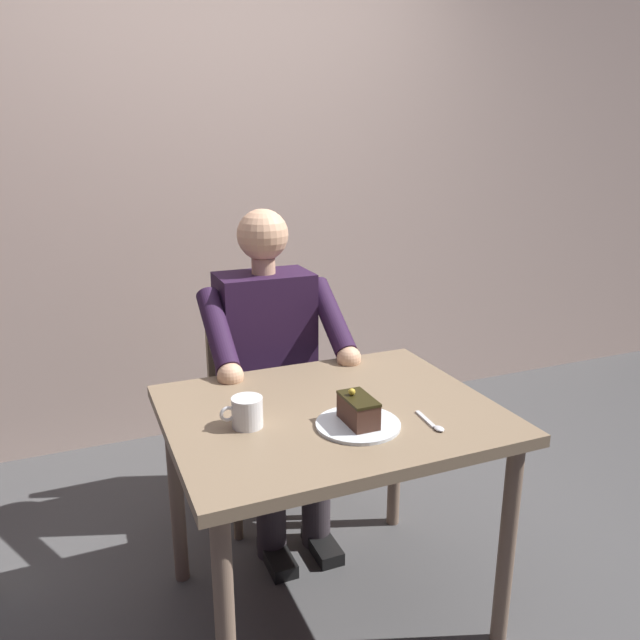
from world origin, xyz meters
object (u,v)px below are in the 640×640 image
Objects in this scene: chair at (260,391)px; coffee_cup at (247,412)px; dining_table at (330,435)px; cake_slice at (358,410)px; seated_person at (272,369)px; dessert_spoon at (433,424)px.

chair is 0.84m from coffee_cup.
dining_table is 0.20m from cake_slice.
coffee_cup is (0.27, 0.58, 0.12)m from seated_person.
chair is at bearing -76.93° from dessert_spoon.
seated_person reaches higher than chair.
dining_table is 0.32m from dessert_spoon.
seated_person is 0.81m from dessert_spoon.
cake_slice is 0.22m from dessert_spoon.
dining_table is at bearing -175.90° from coffee_cup.
cake_slice reaches higher than dining_table.
cake_slice is 0.31m from coffee_cup.
coffee_cup is (0.29, -0.12, -0.00)m from cake_slice.
cake_slice is (-0.02, 0.14, 0.14)m from dining_table.
seated_person is 8.76× the size of dessert_spoon.
dining_table is 1.09× the size of chair.
cake_slice is at bearing 157.57° from coffee_cup.
dessert_spoon reaches higher than dining_table.
seated_person is 0.71m from cake_slice.
dining_table is 7.88× the size of coffee_cup.
dining_table is 0.78× the size of seated_person.
chair is 1.00m from dessert_spoon.
cake_slice is 1.11× the size of coffee_cup.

